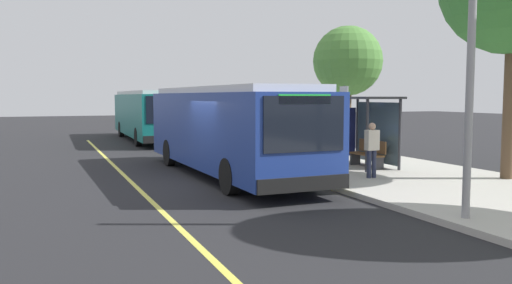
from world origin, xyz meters
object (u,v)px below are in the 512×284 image
(pedestrian_commuter, at_px, (372,146))
(transit_bus_main, at_px, (227,127))
(waiting_bench, at_px, (368,153))
(route_sign_post, at_px, (344,120))
(transit_bus_second, at_px, (148,113))

(pedestrian_commuter, bearing_deg, transit_bus_main, -130.05)
(transit_bus_main, bearing_deg, pedestrian_commuter, 49.95)
(waiting_bench, xyz_separation_m, pedestrian_commuter, (2.15, -1.33, 0.48))
(waiting_bench, distance_m, route_sign_post, 3.78)
(transit_bus_second, xyz_separation_m, waiting_bench, (16.04, 4.76, -0.98))
(transit_bus_main, height_order, transit_bus_second, same)
(transit_bus_second, xyz_separation_m, pedestrian_commuter, (18.18, 3.43, -0.50))
(transit_bus_second, distance_m, pedestrian_commuter, 18.51)
(transit_bus_main, xyz_separation_m, route_sign_post, (3.37, 2.41, 0.34))
(waiting_bench, relative_size, route_sign_post, 0.57)
(waiting_bench, bearing_deg, route_sign_post, -45.57)
(transit_bus_main, relative_size, waiting_bench, 6.76)
(transit_bus_main, relative_size, transit_bus_second, 0.90)
(transit_bus_second, height_order, route_sign_post, same)
(transit_bus_main, height_order, waiting_bench, transit_bus_main)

